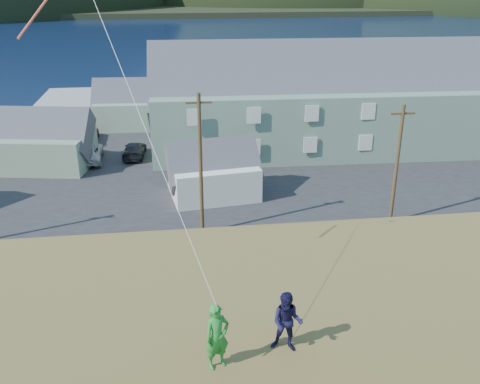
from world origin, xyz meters
The scene contains 12 objects.
ground centered at (0.00, 0.00, 0.00)m, with size 900.00×900.00×0.00m, color #0A1638.
grass_strip centered at (0.00, -2.00, 0.05)m, with size 110.00×8.00×0.10m, color #4C3D19.
waterfront_lot centered at (0.00, 17.00, 0.06)m, with size 72.00×36.00×0.12m, color #28282B.
wharf centered at (-6.00, 40.00, 0.45)m, with size 26.00×14.00×0.90m, color gray.
lodge centered at (13.58, 18.19, 4.80)m, with size 35.84×11.18×12.49m.
shed_palegreen_near centered at (-13.68, 16.09, 2.43)m, with size 9.66×6.96×6.41m.
shed_white centered at (0.69, 7.65, 2.11)m, with size 7.40×5.43×5.43m.
shed_palegreen_far centered at (-5.88, 28.61, 2.49)m, with size 9.94×6.01×6.48m.
utility_poles centered at (-1.57, 1.50, 4.45)m, with size 29.00×0.24×9.32m.
parked_cars centered at (-9.69, 20.37, 0.84)m, with size 20.10×11.88×1.55m.
kite_flyer_green centered at (-1.39, -19.70, 8.07)m, with size 0.63×0.42×1.74m, color #24872E.
kite_flyer_navy centered at (0.41, -19.30, 8.02)m, with size 0.80×0.62×1.65m, color #151336.
Camera 1 is at (-2.19, -30.16, 16.20)m, focal length 40.00 mm.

